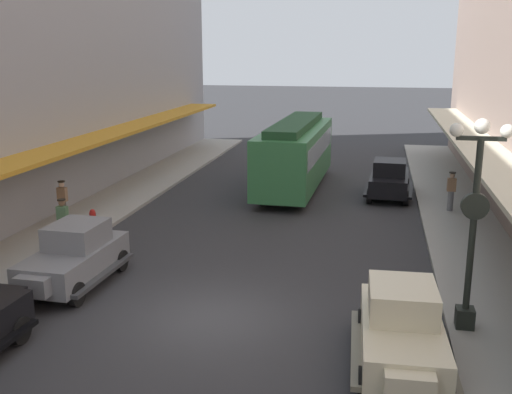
# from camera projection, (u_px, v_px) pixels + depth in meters

# --- Properties ---
(ground_plane) EXTENTS (200.00, 200.00, 0.00)m
(ground_plane) POSITION_uv_depth(u_px,v_px,m) (210.00, 318.00, 15.60)
(ground_plane) COLOR #2D2D30
(parked_car_0) EXTENTS (2.31, 4.32, 1.84)m
(parked_car_0) POSITION_uv_depth(u_px,v_px,m) (389.00, 178.00, 28.00)
(parked_car_0) COLOR black
(parked_car_0) RESTS_ON ground
(parked_car_2) EXTENTS (2.28, 4.31, 1.84)m
(parked_car_2) POSITION_uv_depth(u_px,v_px,m) (402.00, 327.00, 12.98)
(parked_car_2) COLOR beige
(parked_car_2) RESTS_ON ground
(parked_car_3) EXTENTS (2.24, 4.30, 1.84)m
(parked_car_3) POSITION_uv_depth(u_px,v_px,m) (75.00, 254.00, 17.60)
(parked_car_3) COLOR slate
(parked_car_3) RESTS_ON ground
(streetcar) EXTENTS (2.77, 9.67, 3.46)m
(streetcar) POSITION_uv_depth(u_px,v_px,m) (295.00, 152.00, 29.39)
(streetcar) COLOR #33723F
(streetcar) RESTS_ON ground
(lamp_post_with_clock) EXTENTS (1.42, 0.44, 5.16)m
(lamp_post_with_clock) POSITION_uv_depth(u_px,v_px,m) (474.00, 217.00, 14.08)
(lamp_post_with_clock) COLOR black
(lamp_post_with_clock) RESTS_ON sidewalk_right
(fire_hydrant) EXTENTS (0.24, 0.24, 0.82)m
(fire_hydrant) POSITION_uv_depth(u_px,v_px,m) (93.00, 220.00, 22.56)
(fire_hydrant) COLOR #B21E19
(fire_hydrant) RESTS_ON sidewalk_left
(pedestrian_0) EXTENTS (0.36, 0.28, 1.67)m
(pedestrian_0) POSITION_uv_depth(u_px,v_px,m) (451.00, 191.00, 25.18)
(pedestrian_0) COLOR slate
(pedestrian_0) RESTS_ON sidewalk_right
(pedestrian_2) EXTENTS (0.36, 0.28, 1.67)m
(pedestrian_2) POSITION_uv_depth(u_px,v_px,m) (63.00, 222.00, 20.69)
(pedestrian_2) COLOR slate
(pedestrian_2) RESTS_ON sidewalk_left
(pedestrian_3) EXTENTS (0.36, 0.28, 1.67)m
(pedestrian_3) POSITION_uv_depth(u_px,v_px,m) (63.00, 201.00, 23.50)
(pedestrian_3) COLOR #4C4238
(pedestrian_3) RESTS_ON sidewalk_left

